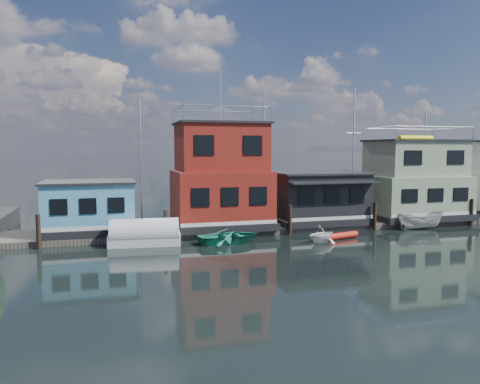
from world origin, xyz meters
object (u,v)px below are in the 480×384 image
object	(u,v)px
houseboat_red	(221,178)
dinghy_teal	(230,236)
houseboat_blue	(89,207)
red_kayak	(340,236)
motorboat	(421,220)
dinghy_white	(321,234)
houseboat_dark	(318,197)
tarp_runabout	(145,235)
houseboat_green	(414,181)

from	to	relation	value
houseboat_red	dinghy_teal	xyz separation A→B (m)	(-0.43, -4.33, -3.66)
houseboat_blue	red_kayak	size ratio (longest dim) A/B	2.04
motorboat	dinghy_white	size ratio (longest dim) A/B	1.61
houseboat_red	houseboat_dark	bearing A→B (deg)	-0.14
red_kayak	dinghy_teal	distance (m)	7.78
tarp_runabout	houseboat_green	bearing A→B (deg)	13.97
houseboat_blue	houseboat_green	size ratio (longest dim) A/B	0.76
tarp_runabout	dinghy_teal	bearing A→B (deg)	-3.35
dinghy_teal	motorboat	bearing A→B (deg)	-94.17
tarp_runabout	motorboat	bearing A→B (deg)	6.07
dinghy_white	houseboat_blue	bearing A→B (deg)	45.09
houseboat_blue	houseboat_dark	size ratio (longest dim) A/B	0.86
houseboat_red	tarp_runabout	distance (m)	7.71
houseboat_red	houseboat_green	xyz separation A→B (m)	(17.00, 0.00, -0.55)
houseboat_dark	red_kayak	bearing A→B (deg)	-97.79
dinghy_teal	houseboat_red	bearing A→B (deg)	-13.94
houseboat_green	dinghy_teal	xyz separation A→B (m)	(-17.43, -4.33, -3.10)
houseboat_dark	dinghy_white	size ratio (longest dim) A/B	3.18
motorboat	houseboat_red	bearing A→B (deg)	87.49
dinghy_white	houseboat_red	bearing A→B (deg)	19.41
red_kayak	dinghy_white	distance (m)	2.01
dinghy_white	tarp_runabout	xyz separation A→B (m)	(-11.47, 2.50, 0.08)
houseboat_blue	houseboat_dark	xyz separation A→B (m)	(17.50, -0.02, 0.21)
dinghy_teal	houseboat_green	bearing A→B (deg)	-84.27
houseboat_blue	houseboat_dark	world-z (taller)	houseboat_dark
motorboat	tarp_runabout	size ratio (longest dim) A/B	0.79
dinghy_white	dinghy_teal	size ratio (longest dim) A/B	0.54
houseboat_blue	houseboat_red	xyz separation A→B (m)	(9.50, 0.00, 1.90)
houseboat_green	red_kayak	xyz separation A→B (m)	(-9.70, -5.17, -3.32)
houseboat_dark	houseboat_green	size ratio (longest dim) A/B	0.88
houseboat_red	dinghy_teal	size ratio (longest dim) A/B	2.76
red_kayak	tarp_runabout	bearing A→B (deg)	156.35
houseboat_dark	dinghy_white	distance (m)	6.71
tarp_runabout	dinghy_teal	size ratio (longest dim) A/B	1.11
houseboat_green	motorboat	distance (m)	4.60
houseboat_blue	red_kayak	bearing A→B (deg)	-17.10
houseboat_dark	red_kayak	distance (m)	5.64
motorboat	houseboat_dark	bearing A→B (deg)	75.76
houseboat_blue	dinghy_white	size ratio (longest dim) A/B	2.75
houseboat_blue	dinghy_teal	bearing A→B (deg)	-25.52
houseboat_green	dinghy_white	xyz separation A→B (m)	(-11.51, -5.98, -2.94)
houseboat_blue	tarp_runabout	xyz separation A→B (m)	(3.52, -3.48, -1.51)
motorboat	red_kayak	bearing A→B (deg)	113.01
houseboat_blue	dinghy_white	bearing A→B (deg)	-21.74
dinghy_white	tarp_runabout	distance (m)	11.74
houseboat_green	dinghy_teal	distance (m)	18.23
houseboat_dark	tarp_runabout	xyz separation A→B (m)	(-13.98, -3.46, -1.72)
houseboat_blue	tarp_runabout	distance (m)	5.17
houseboat_green	houseboat_red	bearing A→B (deg)	-180.00
dinghy_teal	houseboat_blue	bearing A→B (deg)	56.28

